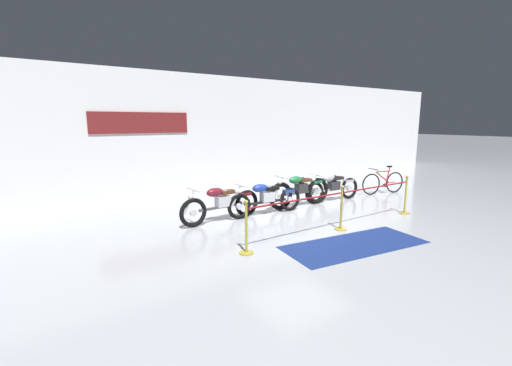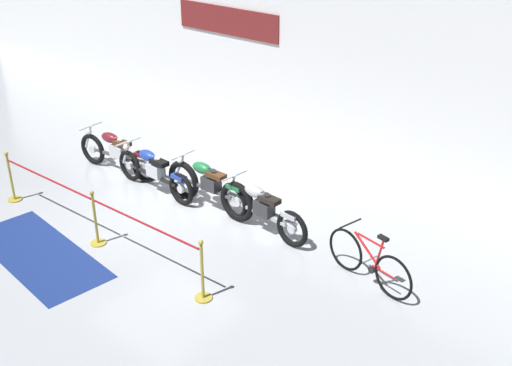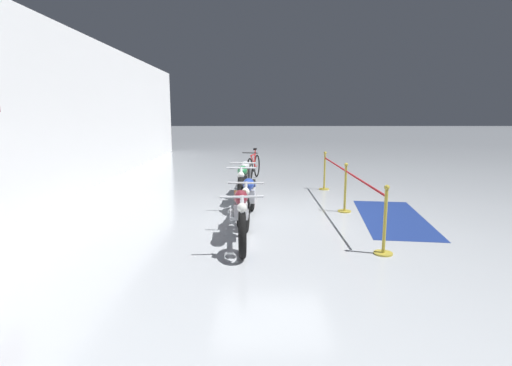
{
  "view_description": "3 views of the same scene",
  "coord_description": "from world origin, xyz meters",
  "px_view_note": "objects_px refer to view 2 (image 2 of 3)",
  "views": [
    {
      "loc": [
        -5.91,
        -6.8,
        2.5
      ],
      "look_at": [
        -0.6,
        1.03,
        0.79
      ],
      "focal_mm": 24.0,
      "sensor_mm": 36.0,
      "label": 1
    },
    {
      "loc": [
        8.3,
        -7.32,
        6.03
      ],
      "look_at": [
        1.36,
        1.27,
        0.52
      ],
      "focal_mm": 45.0,
      "sensor_mm": 36.0,
      "label": 2
    },
    {
      "loc": [
        -8.26,
        0.37,
        2.07
      ],
      "look_at": [
        0.93,
        0.34,
        0.47
      ],
      "focal_mm": 28.0,
      "sensor_mm": 36.0,
      "label": 3
    }
  ],
  "objects_px": {
    "motorcycle_blue_1": "(154,171)",
    "stanchion_mid_left": "(96,226)",
    "bicycle": "(369,262)",
    "motorcycle_green_2": "(209,186)",
    "stanchion_far_left": "(54,192)",
    "floor_banner": "(39,254)",
    "motorcycle_maroon_0": "(117,153)",
    "stanchion_mid_right": "(203,279)",
    "motorcycle_silver_3": "(262,209)"
  },
  "relations": [
    {
      "from": "motorcycle_blue_1",
      "to": "stanchion_mid_left",
      "type": "distance_m",
      "value": 2.16
    },
    {
      "from": "bicycle",
      "to": "motorcycle_green_2",
      "type": "bearing_deg",
      "value": 176.34
    },
    {
      "from": "stanchion_far_left",
      "to": "floor_banner",
      "type": "relative_size",
      "value": 1.72
    },
    {
      "from": "motorcycle_maroon_0",
      "to": "floor_banner",
      "type": "bearing_deg",
      "value": -63.94
    },
    {
      "from": "stanchion_mid_right",
      "to": "motorcycle_silver_3",
      "type": "bearing_deg",
      "value": 104.69
    },
    {
      "from": "motorcycle_green_2",
      "to": "stanchion_mid_right",
      "type": "height_order",
      "value": "stanchion_mid_right"
    },
    {
      "from": "motorcycle_maroon_0",
      "to": "motorcycle_green_2",
      "type": "bearing_deg",
      "value": 0.9
    },
    {
      "from": "motorcycle_green_2",
      "to": "stanchion_mid_left",
      "type": "xyz_separation_m",
      "value": [
        -0.66,
        -2.2,
        -0.13
      ]
    },
    {
      "from": "motorcycle_green_2",
      "to": "motorcycle_blue_1",
      "type": "bearing_deg",
      "value": -173.16
    },
    {
      "from": "stanchion_mid_left",
      "to": "motorcycle_silver_3",
      "type": "bearing_deg",
      "value": 47.43
    },
    {
      "from": "bicycle",
      "to": "stanchion_mid_right",
      "type": "relative_size",
      "value": 1.63
    },
    {
      "from": "motorcycle_maroon_0",
      "to": "stanchion_mid_left",
      "type": "height_order",
      "value": "stanchion_mid_left"
    },
    {
      "from": "motorcycle_maroon_0",
      "to": "motorcycle_green_2",
      "type": "xyz_separation_m",
      "value": [
        2.66,
        0.04,
        0.02
      ]
    },
    {
      "from": "bicycle",
      "to": "stanchion_mid_left",
      "type": "relative_size",
      "value": 1.63
    },
    {
      "from": "motorcycle_silver_3",
      "to": "bicycle",
      "type": "bearing_deg",
      "value": -4.74
    },
    {
      "from": "stanchion_far_left",
      "to": "stanchion_mid_right",
      "type": "xyz_separation_m",
      "value": [
        3.69,
        -0.0,
        -0.3
      ]
    },
    {
      "from": "bicycle",
      "to": "floor_banner",
      "type": "bearing_deg",
      "value": -149.66
    },
    {
      "from": "motorcycle_maroon_0",
      "to": "stanchion_mid_right",
      "type": "relative_size",
      "value": 2.17
    },
    {
      "from": "motorcycle_green_2",
      "to": "motorcycle_silver_3",
      "type": "xyz_separation_m",
      "value": [
        1.32,
        -0.04,
        -0.02
      ]
    },
    {
      "from": "motorcycle_blue_1",
      "to": "floor_banner",
      "type": "distance_m",
      "value": 2.93
    },
    {
      "from": "motorcycle_maroon_0",
      "to": "stanchion_mid_left",
      "type": "relative_size",
      "value": 2.17
    },
    {
      "from": "stanchion_mid_right",
      "to": "bicycle",
      "type": "bearing_deg",
      "value": 48.18
    },
    {
      "from": "motorcycle_maroon_0",
      "to": "stanchion_mid_right",
      "type": "height_order",
      "value": "stanchion_mid_right"
    },
    {
      "from": "motorcycle_maroon_0",
      "to": "motorcycle_silver_3",
      "type": "xyz_separation_m",
      "value": [
        3.98,
        0.0,
        -0.0
      ]
    },
    {
      "from": "motorcycle_blue_1",
      "to": "motorcycle_silver_3",
      "type": "bearing_deg",
      "value": 2.63
    },
    {
      "from": "stanchion_mid_left",
      "to": "stanchion_mid_right",
      "type": "distance_m",
      "value": 2.55
    },
    {
      "from": "motorcycle_maroon_0",
      "to": "motorcycle_green_2",
      "type": "distance_m",
      "value": 2.66
    },
    {
      "from": "motorcycle_green_2",
      "to": "motorcycle_maroon_0",
      "type": "bearing_deg",
      "value": -179.1
    },
    {
      "from": "motorcycle_green_2",
      "to": "bicycle",
      "type": "height_order",
      "value": "motorcycle_green_2"
    },
    {
      "from": "motorcycle_silver_3",
      "to": "stanchion_far_left",
      "type": "height_order",
      "value": "stanchion_far_left"
    },
    {
      "from": "motorcycle_silver_3",
      "to": "stanchion_mid_left",
      "type": "distance_m",
      "value": 2.93
    },
    {
      "from": "motorcycle_green_2",
      "to": "floor_banner",
      "type": "xyz_separation_m",
      "value": [
        -1.18,
        -3.06,
        -0.48
      ]
    },
    {
      "from": "bicycle",
      "to": "floor_banner",
      "type": "height_order",
      "value": "bicycle"
    },
    {
      "from": "motorcycle_green_2",
      "to": "stanchion_far_left",
      "type": "relative_size",
      "value": 0.42
    },
    {
      "from": "motorcycle_blue_1",
      "to": "stanchion_mid_left",
      "type": "height_order",
      "value": "stanchion_mid_left"
    },
    {
      "from": "motorcycle_maroon_0",
      "to": "motorcycle_silver_3",
      "type": "bearing_deg",
      "value": 0.01
    },
    {
      "from": "motorcycle_maroon_0",
      "to": "floor_banner",
      "type": "distance_m",
      "value": 3.39
    },
    {
      "from": "motorcycle_maroon_0",
      "to": "motorcycle_blue_1",
      "type": "xyz_separation_m",
      "value": [
        1.29,
        -0.12,
        -0.01
      ]
    },
    {
      "from": "stanchion_mid_right",
      "to": "floor_banner",
      "type": "distance_m",
      "value": 3.2
    },
    {
      "from": "stanchion_mid_left",
      "to": "floor_banner",
      "type": "distance_m",
      "value": 1.06
    },
    {
      "from": "motorcycle_blue_1",
      "to": "stanchion_mid_right",
      "type": "height_order",
      "value": "stanchion_mid_right"
    },
    {
      "from": "motorcycle_green_2",
      "to": "floor_banner",
      "type": "distance_m",
      "value": 3.31
    },
    {
      "from": "motorcycle_maroon_0",
      "to": "motorcycle_blue_1",
      "type": "bearing_deg",
      "value": -5.44
    },
    {
      "from": "stanchion_far_left",
      "to": "floor_banner",
      "type": "distance_m",
      "value": 1.25
    },
    {
      "from": "motorcycle_maroon_0",
      "to": "stanchion_far_left",
      "type": "xyz_separation_m",
      "value": [
        0.85,
        -2.16,
        0.19
      ]
    },
    {
      "from": "floor_banner",
      "to": "bicycle",
      "type": "bearing_deg",
      "value": 37.95
    },
    {
      "from": "motorcycle_blue_1",
      "to": "stanchion_mid_left",
      "type": "xyz_separation_m",
      "value": [
        0.71,
        -2.03,
        -0.1
      ]
    },
    {
      "from": "stanchion_mid_right",
      "to": "motorcycle_blue_1",
      "type": "bearing_deg",
      "value": 148.0
    },
    {
      "from": "motorcycle_silver_3",
      "to": "stanchion_mid_right",
      "type": "distance_m",
      "value": 2.23
    },
    {
      "from": "motorcycle_green_2",
      "to": "motorcycle_silver_3",
      "type": "height_order",
      "value": "motorcycle_green_2"
    }
  ]
}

